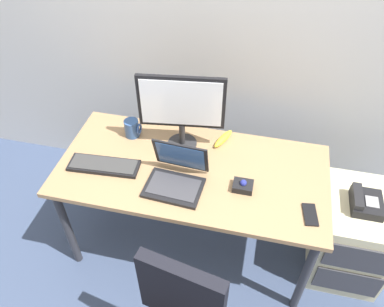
{
  "coord_description": "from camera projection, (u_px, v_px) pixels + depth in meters",
  "views": [
    {
      "loc": [
        0.35,
        -1.5,
        2.32
      ],
      "look_at": [
        0.0,
        0.0,
        0.85
      ],
      "focal_mm": 35.66,
      "sensor_mm": 36.0,
      "label": 1
    }
  ],
  "objects": [
    {
      "name": "file_cabinet",
      "position": [
        350.0,
        235.0,
        2.39
      ],
      "size": [
        0.42,
        0.53,
        0.6
      ],
      "color": "beige",
      "rests_on": "ground"
    },
    {
      "name": "ground_plane",
      "position": [
        192.0,
        240.0,
        2.71
      ],
      "size": [
        8.0,
        8.0,
        0.0
      ],
      "primitive_type": "plane",
      "color": "#3A4866"
    },
    {
      "name": "laptop",
      "position": [
        176.0,
        176.0,
        2.09
      ],
      "size": [
        0.33,
        0.3,
        0.23
      ],
      "color": "black",
      "rests_on": "desk"
    },
    {
      "name": "trackball_mouse",
      "position": [
        243.0,
        186.0,
        2.08
      ],
      "size": [
        0.11,
        0.09,
        0.07
      ],
      "color": "black",
      "rests_on": "desk"
    },
    {
      "name": "desk",
      "position": [
        192.0,
        177.0,
        2.26
      ],
      "size": [
        1.56,
        0.76,
        0.73
      ],
      "color": "#9B7852",
      "rests_on": "ground"
    },
    {
      "name": "cell_phone",
      "position": [
        310.0,
        215.0,
        1.96
      ],
      "size": [
        0.09,
        0.15,
        0.01
      ],
      "primitive_type": "cube",
      "rotation": [
        0.0,
        0.0,
        0.15
      ],
      "color": "black",
      "rests_on": "desk"
    },
    {
      "name": "back_wall",
      "position": [
        219.0,
        5.0,
        2.26
      ],
      "size": [
        6.0,
        0.1,
        2.8
      ],
      "primitive_type": "cube",
      "color": "beige",
      "rests_on": "ground"
    },
    {
      "name": "keyboard",
      "position": [
        104.0,
        165.0,
        2.21
      ],
      "size": [
        0.42,
        0.16,
        0.03
      ],
      "color": "black",
      "rests_on": "desk"
    },
    {
      "name": "desk_phone",
      "position": [
        365.0,
        202.0,
        2.15
      ],
      "size": [
        0.17,
        0.2,
        0.09
      ],
      "color": "black",
      "rests_on": "file_cabinet"
    },
    {
      "name": "monitor_main",
      "position": [
        181.0,
        107.0,
        2.16
      ],
      "size": [
        0.5,
        0.18,
        0.48
      ],
      "color": "#262628",
      "rests_on": "desk"
    },
    {
      "name": "banana",
      "position": [
        223.0,
        139.0,
        2.37
      ],
      "size": [
        0.11,
        0.19,
        0.04
      ],
      "primitive_type": "ellipsoid",
      "rotation": [
        0.0,
        0.0,
        1.17
      ],
      "color": "yellow",
      "rests_on": "desk"
    },
    {
      "name": "coffee_mug",
      "position": [
        132.0,
        128.0,
        2.38
      ],
      "size": [
        0.1,
        0.09,
        0.11
      ],
      "color": "#2F4F87",
      "rests_on": "desk"
    }
  ]
}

